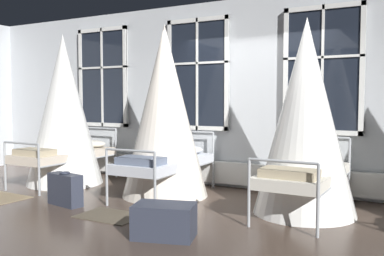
{
  "coord_description": "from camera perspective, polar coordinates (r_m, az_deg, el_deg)",
  "views": [
    {
      "loc": [
        2.4,
        -5.22,
        1.46
      ],
      "look_at": [
        -0.59,
        0.24,
        1.06
      ],
      "focal_mm": 39.96,
      "sensor_mm": 36.0,
      "label": 1
    }
  ],
  "objects": [
    {
      "name": "window_bank",
      "position": [
        6.93,
        8.38,
        0.88
      ],
      "size": [
        7.46,
        0.1,
        2.79
      ],
      "color": "black",
      "rests_on": "ground"
    },
    {
      "name": "cot_first",
      "position": [
        7.77,
        -16.7,
        2.04
      ],
      "size": [
        1.31,
        1.87,
        2.6
      ],
      "rotation": [
        0.0,
        0.0,
        1.56
      ],
      "color": "#9EA3A8",
      "rests_on": "ground"
    },
    {
      "name": "back_wall_with_windows",
      "position": [
        7.04,
        8.75,
        4.47
      ],
      "size": [
        11.83,
        0.1,
        3.11
      ],
      "primitive_type": "cube",
      "color": "silver",
      "rests_on": "ground"
    },
    {
      "name": "ground",
      "position": [
        5.93,
        3.91,
        -10.55
      ],
      "size": [
        21.67,
        21.67,
        0.0
      ],
      "primitive_type": "plane",
      "color": "#4C3D33"
    },
    {
      "name": "travel_trunk",
      "position": [
        4.65,
        -3.71,
        -12.26
      ],
      "size": [
        0.73,
        0.57,
        0.36
      ],
      "primitive_type": "cube",
      "rotation": [
        0.0,
        0.0,
        0.3
      ],
      "color": "#2D3342",
      "rests_on": "ground"
    },
    {
      "name": "rug_second",
      "position": [
        5.59,
        -10.84,
        -11.43
      ],
      "size": [
        0.8,
        0.56,
        0.01
      ],
      "primitive_type": "cube",
      "rotation": [
        0.0,
        0.0,
        0.0
      ],
      "color": "brown",
      "rests_on": "ground"
    },
    {
      "name": "rug_first",
      "position": [
        7.08,
        -24.2,
        -8.47
      ],
      "size": [
        0.82,
        0.59,
        0.01
      ],
      "primitive_type": "cube",
      "rotation": [
        0.0,
        0.0,
        -0.03
      ],
      "color": "#8E7A5B",
      "rests_on": "ground"
    },
    {
      "name": "suitcase_dark",
      "position": [
        6.25,
        -16.57,
        -7.86
      ],
      "size": [
        0.59,
        0.3,
        0.47
      ],
      "rotation": [
        0.0,
        0.0,
        -0.18
      ],
      "color": "#2D3342",
      "rests_on": "ground"
    },
    {
      "name": "cot_second",
      "position": [
        6.49,
        -3.64,
        1.92
      ],
      "size": [
        1.31,
        1.88,
        2.6
      ],
      "rotation": [
        0.0,
        0.0,
        1.6
      ],
      "color": "#9EA3A8",
      "rests_on": "ground"
    },
    {
      "name": "cot_third",
      "position": [
        5.64,
        14.91,
        1.04
      ],
      "size": [
        1.31,
        1.88,
        2.5
      ],
      "rotation": [
        0.0,
        0.0,
        1.55
      ],
      "color": "#9EA3A8",
      "rests_on": "ground"
    }
  ]
}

